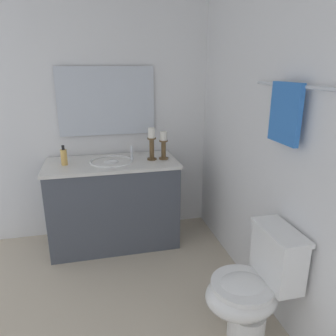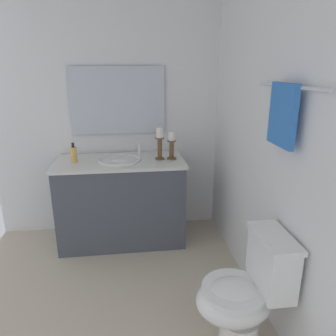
{
  "view_description": "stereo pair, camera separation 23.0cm",
  "coord_description": "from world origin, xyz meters",
  "px_view_note": "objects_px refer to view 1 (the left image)",
  "views": [
    {
      "loc": [
        1.68,
        -0.04,
        1.67
      ],
      "look_at": [
        -0.45,
        0.47,
        0.97
      ],
      "focal_mm": 34.02,
      "sensor_mm": 36.0,
      "label": 1
    },
    {
      "loc": [
        1.73,
        0.19,
        1.67
      ],
      "look_at": [
        -0.45,
        0.47,
        0.97
      ],
      "focal_mm": 34.02,
      "sensor_mm": 36.0,
      "label": 2
    }
  ],
  "objects_px": {
    "vanity_cabinet": "(114,203)",
    "towel_near_vanity": "(285,113)",
    "candle_holder_tall": "(164,145)",
    "candle_holder_short": "(152,143)",
    "soap_bottle": "(64,157)",
    "toilet": "(252,288)",
    "towel_bar": "(291,86)",
    "mirror": "(107,101)",
    "sink_basin": "(112,166)"
  },
  "relations": [
    {
      "from": "sink_basin",
      "to": "towel_bar",
      "type": "distance_m",
      "value": 1.73
    },
    {
      "from": "vanity_cabinet",
      "to": "towel_near_vanity",
      "type": "distance_m",
      "value": 1.83
    },
    {
      "from": "mirror",
      "to": "soap_bottle",
      "type": "distance_m",
      "value": 0.67
    },
    {
      "from": "candle_holder_short",
      "to": "towel_bar",
      "type": "height_order",
      "value": "towel_bar"
    },
    {
      "from": "towel_bar",
      "to": "candle_holder_tall",
      "type": "bearing_deg",
      "value": -158.31
    },
    {
      "from": "candle_holder_tall",
      "to": "towel_near_vanity",
      "type": "height_order",
      "value": "towel_near_vanity"
    },
    {
      "from": "candle_holder_short",
      "to": "candle_holder_tall",
      "type": "bearing_deg",
      "value": 87.51
    },
    {
      "from": "toilet",
      "to": "soap_bottle",
      "type": "bearing_deg",
      "value": -139.9
    },
    {
      "from": "towel_bar",
      "to": "towel_near_vanity",
      "type": "distance_m",
      "value": 0.16
    },
    {
      "from": "candle_holder_short",
      "to": "toilet",
      "type": "distance_m",
      "value": 1.55
    },
    {
      "from": "towel_bar",
      "to": "vanity_cabinet",
      "type": "bearing_deg",
      "value": -141.5
    },
    {
      "from": "toilet",
      "to": "sink_basin",
      "type": "bearing_deg",
      "value": -151.69
    },
    {
      "from": "soap_bottle",
      "to": "toilet",
      "type": "relative_size",
      "value": 0.24
    },
    {
      "from": "toilet",
      "to": "candle_holder_short",
      "type": "bearing_deg",
      "value": -165.0
    },
    {
      "from": "candle_holder_tall",
      "to": "vanity_cabinet",
      "type": "bearing_deg",
      "value": -91.96
    },
    {
      "from": "candle_holder_tall",
      "to": "towel_near_vanity",
      "type": "relative_size",
      "value": 0.75
    },
    {
      "from": "candle_holder_tall",
      "to": "towel_bar",
      "type": "height_order",
      "value": "towel_bar"
    },
    {
      "from": "vanity_cabinet",
      "to": "towel_near_vanity",
      "type": "height_order",
      "value": "towel_near_vanity"
    },
    {
      "from": "vanity_cabinet",
      "to": "towel_bar",
      "type": "height_order",
      "value": "towel_bar"
    },
    {
      "from": "vanity_cabinet",
      "to": "candle_holder_short",
      "type": "xyz_separation_m",
      "value": [
        0.01,
        0.38,
        0.58
      ]
    },
    {
      "from": "towel_bar",
      "to": "towel_near_vanity",
      "type": "xyz_separation_m",
      "value": [
        0.0,
        -0.02,
        -0.16
      ]
    },
    {
      "from": "vanity_cabinet",
      "to": "soap_bottle",
      "type": "distance_m",
      "value": 0.64
    },
    {
      "from": "vanity_cabinet",
      "to": "mirror",
      "type": "relative_size",
      "value": 1.33
    },
    {
      "from": "mirror",
      "to": "towel_near_vanity",
      "type": "xyz_separation_m",
      "value": [
        1.5,
        0.95,
        0.06
      ]
    },
    {
      "from": "sink_basin",
      "to": "towel_near_vanity",
      "type": "height_order",
      "value": "towel_near_vanity"
    },
    {
      "from": "soap_bottle",
      "to": "sink_basin",
      "type": "bearing_deg",
      "value": 90.5
    },
    {
      "from": "sink_basin",
      "to": "soap_bottle",
      "type": "bearing_deg",
      "value": -89.5
    },
    {
      "from": "towel_bar",
      "to": "soap_bottle",
      "type": "bearing_deg",
      "value": -131.26
    },
    {
      "from": "toilet",
      "to": "towel_near_vanity",
      "type": "distance_m",
      "value": 1.08
    },
    {
      "from": "candle_holder_short",
      "to": "toilet",
      "type": "bearing_deg",
      "value": 15.0
    },
    {
      "from": "vanity_cabinet",
      "to": "towel_near_vanity",
      "type": "xyz_separation_m",
      "value": [
        1.22,
        0.95,
        0.99
      ]
    },
    {
      "from": "vanity_cabinet",
      "to": "soap_bottle",
      "type": "xyz_separation_m",
      "value": [
        0.0,
        -0.41,
        0.49
      ]
    },
    {
      "from": "towel_bar",
      "to": "toilet",
      "type": "bearing_deg",
      "value": -53.44
    },
    {
      "from": "sink_basin",
      "to": "candle_holder_tall",
      "type": "distance_m",
      "value": 0.52
    },
    {
      "from": "sink_basin",
      "to": "mirror",
      "type": "distance_m",
      "value": 0.63
    },
    {
      "from": "towel_bar",
      "to": "towel_near_vanity",
      "type": "height_order",
      "value": "towel_near_vanity"
    },
    {
      "from": "mirror",
      "to": "towel_near_vanity",
      "type": "height_order",
      "value": "mirror"
    },
    {
      "from": "candle_holder_tall",
      "to": "soap_bottle",
      "type": "bearing_deg",
      "value": -90.83
    },
    {
      "from": "soap_bottle",
      "to": "towel_bar",
      "type": "relative_size",
      "value": 0.24
    },
    {
      "from": "mirror",
      "to": "towel_bar",
      "type": "bearing_deg",
      "value": 32.88
    },
    {
      "from": "mirror",
      "to": "toilet",
      "type": "bearing_deg",
      "value": 24.15
    },
    {
      "from": "mirror",
      "to": "toilet",
      "type": "height_order",
      "value": "mirror"
    },
    {
      "from": "vanity_cabinet",
      "to": "towel_near_vanity",
      "type": "bearing_deg",
      "value": 37.98
    },
    {
      "from": "candle_holder_short",
      "to": "towel_bar",
      "type": "distance_m",
      "value": 1.46
    },
    {
      "from": "toilet",
      "to": "towel_bar",
      "type": "distance_m",
      "value": 1.23
    },
    {
      "from": "sink_basin",
      "to": "candle_holder_short",
      "type": "xyz_separation_m",
      "value": [
        0.01,
        0.38,
        0.2
      ]
    },
    {
      "from": "vanity_cabinet",
      "to": "candle_holder_tall",
      "type": "xyz_separation_m",
      "value": [
        0.02,
        0.49,
        0.55
      ]
    },
    {
      "from": "towel_near_vanity",
      "to": "toilet",
      "type": "bearing_deg",
      "value": -51.1
    },
    {
      "from": "candle_holder_short",
      "to": "soap_bottle",
      "type": "distance_m",
      "value": 0.8
    },
    {
      "from": "mirror",
      "to": "towel_near_vanity",
      "type": "bearing_deg",
      "value": 32.39
    }
  ]
}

